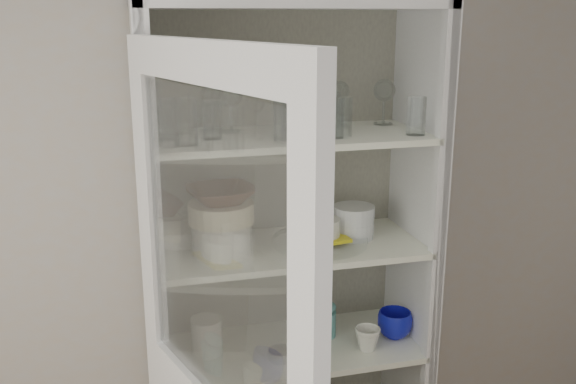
{
  "coord_description": "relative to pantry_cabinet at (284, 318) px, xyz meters",
  "views": [
    {
      "loc": [
        -0.35,
        -0.82,
        2.05
      ],
      "look_at": [
        0.2,
        1.27,
        1.45
      ],
      "focal_mm": 40.0,
      "sensor_mm": 36.0,
      "label": 1
    }
  ],
  "objects": [
    {
      "name": "terracotta_bowl",
      "position": [
        -0.24,
        -0.09,
        0.53
      ],
      "size": [
        0.25,
        0.25,
        0.06
      ],
      "primitive_type": "imported",
      "rotation": [
        0.0,
        0.0,
        0.09
      ],
      "color": "#422015",
      "rests_on": "cream_bowl"
    },
    {
      "name": "tumbler_9",
      "position": [
        -0.26,
        -0.1,
        0.78
      ],
      "size": [
        0.08,
        0.08,
        0.13
      ],
      "primitive_type": "cylinder",
      "rotation": [
        0.0,
        0.0,
        -0.31
      ],
      "color": "silver",
      "rests_on": "shelf_glass"
    },
    {
      "name": "grey_bowl_stack",
      "position": [
        0.25,
        -0.05,
        0.38
      ],
      "size": [
        0.15,
        0.15,
        0.12
      ],
      "primitive_type": "cylinder",
      "color": "silver",
      "rests_on": "shelf_plates"
    },
    {
      "name": "yellow_trivet",
      "position": [
        0.11,
        -0.09,
        0.35
      ],
      "size": [
        0.2,
        0.2,
        0.01
      ],
      "primitive_type": "cube",
      "rotation": [
        0.0,
        0.0,
        0.15
      ],
      "color": "gold",
      "rests_on": "glass_platter"
    },
    {
      "name": "mug_blue",
      "position": [
        0.41,
        -0.11,
        -0.03
      ],
      "size": [
        0.15,
        0.15,
        0.1
      ],
      "primitive_type": "imported",
      "rotation": [
        0.0,
        0.0,
        0.18
      ],
      "color": "#0C1DA2",
      "rests_on": "shelf_mugs"
    },
    {
      "name": "goblet_3",
      "position": [
        0.39,
        0.03,
        0.81
      ],
      "size": [
        0.08,
        0.08,
        0.18
      ],
      "primitive_type": null,
      "color": "silver",
      "rests_on": "shelf_glass"
    },
    {
      "name": "tumbler_12",
      "position": [
        0.01,
        -0.17,
        0.79
      ],
      "size": [
        0.07,
        0.07,
        0.13
      ],
      "primitive_type": "cylinder",
      "color": "silver",
      "rests_on": "shelf_glass"
    },
    {
      "name": "goblet_2",
      "position": [
        0.22,
        0.05,
        0.81
      ],
      "size": [
        0.08,
        0.08,
        0.18
      ],
      "primitive_type": null,
      "color": "silver",
      "rests_on": "shelf_glass"
    },
    {
      "name": "measuring_cups",
      "position": [
        -0.05,
        -0.16,
        -0.06
      ],
      "size": [
        0.09,
        0.09,
        0.04
      ],
      "primitive_type": "cylinder",
      "color": "silver",
      "rests_on": "shelf_mugs"
    },
    {
      "name": "tumbler_11",
      "position": [
        0.02,
        -0.07,
        0.8
      ],
      "size": [
        0.09,
        0.09,
        0.15
      ],
      "primitive_type": "cylinder",
      "rotation": [
        0.0,
        0.0,
        -0.12
      ],
      "color": "silver",
      "rests_on": "shelf_glass"
    },
    {
      "name": "white_ramekin",
      "position": [
        0.11,
        -0.09,
        0.38
      ],
      "size": [
        0.19,
        0.19,
        0.06
      ],
      "primitive_type": "cylinder",
      "rotation": [
        0.0,
        0.0,
        -0.43
      ],
      "color": "white",
      "rests_on": "yellow_trivet"
    },
    {
      "name": "cream_bowl",
      "position": [
        -0.24,
        -0.09,
        0.47
      ],
      "size": [
        0.26,
        0.26,
        0.07
      ],
      "primitive_type": "cylinder",
      "rotation": [
        0.0,
        0.0,
        -0.17
      ],
      "color": "#F2E5BA",
      "rests_on": "plate_stack_front"
    },
    {
      "name": "pantry_cabinet",
      "position": [
        0.0,
        0.0,
        0.0
      ],
      "size": [
        1.0,
        0.45,
        2.1
      ],
      "color": "silver",
      "rests_on": "floor"
    },
    {
      "name": "goblet_0",
      "position": [
        -0.24,
        0.06,
        0.81
      ],
      "size": [
        0.08,
        0.08,
        0.18
      ],
      "primitive_type": null,
      "color": "silver",
      "rests_on": "shelf_glass"
    },
    {
      "name": "tumbler_6",
      "position": [
        0.41,
        -0.2,
        0.78
      ],
      "size": [
        0.07,
        0.07,
        0.13
      ],
      "primitive_type": "cylinder",
      "rotation": [
        0.0,
        0.0,
        0.18
      ],
      "color": "silver",
      "rests_on": "shelf_glass"
    },
    {
      "name": "white_canister",
      "position": [
        -0.3,
        -0.04,
        -0.01
      ],
      "size": [
        0.11,
        0.11,
        0.13
      ],
      "primitive_type": "cylinder",
      "rotation": [
        0.0,
        0.0,
        0.01
      ],
      "color": "white",
      "rests_on": "shelf_mugs"
    },
    {
      "name": "tumbler_3",
      "position": [
        -0.05,
        -0.21,
        0.79
      ],
      "size": [
        0.08,
        0.08,
        0.15
      ],
      "primitive_type": "cylinder",
      "rotation": [
        0.0,
        0.0,
        0.09
      ],
      "color": "silver",
      "rests_on": "shelf_glass"
    },
    {
      "name": "tumbler_1",
      "position": [
        -0.36,
        -0.17,
        0.79
      ],
      "size": [
        0.1,
        0.1,
        0.15
      ],
      "primitive_type": "cylinder",
      "rotation": [
        0.0,
        0.0,
        -0.41
      ],
      "color": "silver",
      "rests_on": "shelf_glass"
    },
    {
      "name": "mug_teal",
      "position": [
        0.12,
        -0.04,
        -0.03
      ],
      "size": [
        0.13,
        0.13,
        0.1
      ],
      "primitive_type": "imported",
      "rotation": [
        0.0,
        0.0,
        -0.22
      ],
      "color": "#197178",
      "rests_on": "shelf_mugs"
    },
    {
      "name": "plate_stack_back",
      "position": [
        -0.37,
        0.08,
        0.35
      ],
      "size": [
        0.22,
        0.22,
        0.06
      ],
      "primitive_type": "cylinder",
      "color": "white",
      "rests_on": "shelf_plates"
    },
    {
      "name": "tumbler_2",
      "position": [
        -0.02,
        -0.17,
        0.79
      ],
      "size": [
        0.09,
        0.09,
        0.14
      ],
      "primitive_type": "cylinder",
      "rotation": [
        0.0,
        0.0,
        0.39
      ],
      "color": "silver",
      "rests_on": "shelf_glass"
    },
    {
      "name": "tumbler_4",
      "position": [
        0.13,
        -0.17,
        0.78
      ],
      "size": [
        0.08,
        0.08,
        0.13
      ],
      "primitive_type": "cylinder",
      "rotation": [
        0.0,
        0.0,
        0.22
      ],
      "color": "silver",
      "rests_on": "shelf_glass"
    },
    {
      "name": "mug_white",
      "position": [
        0.27,
        -0.17,
        -0.04
      ],
      "size": [
        0.12,
        0.12,
        0.09
      ],
      "primitive_type": "imported",
      "rotation": [
        0.0,
        0.0,
        0.37
      ],
      "color": "white",
      "rests_on": "shelf_mugs"
    },
    {
      "name": "tumbler_10",
      "position": [
        0.16,
        -0.04,
        0.79
      ],
      "size": [
        0.07,
        0.07,
        0.14
      ],
      "primitive_type": "cylinder",
      "rotation": [
        0.0,
        0.0,
        0.01
      ],
      "color": "silver",
      "rests_on": "shelf_glass"
    },
    {
      "name": "goblet_1",
      "position": [
        -0.18,
        0.01,
        0.81
      ],
      "size": [
        0.08,
        0.08,
        0.18
      ],
      "primitive_type": null,
      "color": "silver",
      "rests_on": "shelf_glass"
    },
    {
      "name": "wall_back",
      "position": [
        -0.2,
        0.16,
        0.36
      ],
      "size": [
        3.6,
        0.02,
        2.6
      ],
      "primitive_type": "cube",
      "color": "#B7A998",
      "rests_on": "ground"
    },
    {
      "name": "plate_stack_front",
      "position": [
        -0.24,
        -0.09,
        0.38
      ],
      "size": [
        0.2,
        0.2,
        0.11
      ],
      "primitive_type": "cylinder",
      "color": "white",
      "rests_on": "shelf_plates"
    },
    {
      "name": "teal_jar",
      "position": [
        0.15,
        -0.03,
        -0.02
      ],
      "size": [
        0.1,
        0.1,
        0.12
      ],
      "color": "#197178",
      "rests_on": "shelf_mugs"
    },
    {
      "name": "tumbler_5",
      "position": [
        0.15,
        -0.18,
        0.79
      ],
      "size": [
        0.07,
        0.07,
        0.13
      ],
      "primitive_type": "cylinder",
      "rotation": [
        0.0,
        0.0,
        0.0
      ],
      "color": "silver",
      "rests_on": "shelf_glass"
    },
    {
      "name": "glass_platter",
      "position": [
        0.11,
        -0.09,
        0.33
      ],
      "size": [
        0.4,
        0.4,
        0.02
      ],
      "primitive_type": "cylinder",
      "rotation": [
        0.0,
        0.0,
        0.18
      ],
      "color": "silver",
      "rests_on": "shelf_plates"
    },
    {
      "name": "tumbler_0",
      "position": [
        -0.41,
        -0.19,
        0.78
      ],
      "size": [
        0.08,
        0.08,
        0.12
      ],
      "primitive_type": "cylinder",
      "rotation": [
        0.0,
        0.0,
        0.31
      ],
      "color": "silver",
      "rests_on": "shelf_glass"
    },
    {
      "name": "tumbler_7",
      "position": [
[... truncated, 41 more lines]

